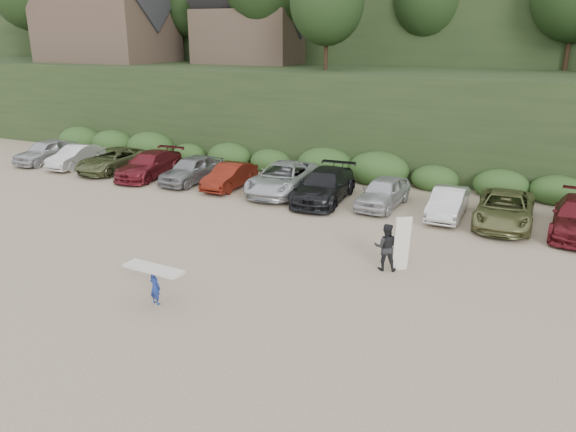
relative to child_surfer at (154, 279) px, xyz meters
The scene contains 4 objects.
ground 3.68m from the child_surfer, 77.29° to the left, with size 120.00×120.00×0.00m, color tan.
parked_cars 13.66m from the child_surfer, 101.95° to the left, with size 34.25×6.38×1.62m.
child_surfer is the anchor object (origin of this frame).
adult_surfer 8.39m from the child_surfer, 44.30° to the left, with size 1.38×0.87×2.12m.
Camera 1 is at (10.09, -16.53, 8.42)m, focal length 35.00 mm.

